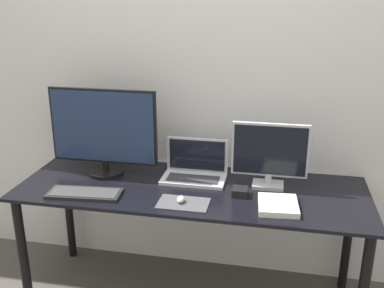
% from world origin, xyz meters
% --- Properties ---
extents(wall_back, '(7.00, 0.05, 2.50)m').
position_xyz_m(wall_back, '(0.00, 0.73, 1.25)').
color(wall_back, silver).
rests_on(wall_back, ground_plane).
extents(desk, '(1.88, 0.66, 0.71)m').
position_xyz_m(desk, '(0.00, 0.33, 0.61)').
color(desk, black).
rests_on(desk, ground_plane).
extents(monitor_left, '(0.62, 0.20, 0.50)m').
position_xyz_m(monitor_left, '(-0.52, 0.43, 0.97)').
color(monitor_left, black).
rests_on(monitor_left, desk).
extents(monitor_right, '(0.40, 0.12, 0.36)m').
position_xyz_m(monitor_right, '(0.41, 0.43, 0.90)').
color(monitor_right, '#B2B2B7').
rests_on(monitor_right, desk).
extents(laptop, '(0.35, 0.21, 0.22)m').
position_xyz_m(laptop, '(-0.01, 0.47, 0.77)').
color(laptop, silver).
rests_on(laptop, desk).
extents(keyboard, '(0.39, 0.18, 0.02)m').
position_xyz_m(keyboard, '(-0.53, 0.13, 0.72)').
color(keyboard, black).
rests_on(keyboard, desk).
extents(mousepad, '(0.26, 0.16, 0.00)m').
position_xyz_m(mousepad, '(0.00, 0.13, 0.71)').
color(mousepad, '#47474C').
rests_on(mousepad, desk).
extents(mouse, '(0.04, 0.06, 0.03)m').
position_xyz_m(mouse, '(-0.02, 0.14, 0.73)').
color(mouse, silver).
rests_on(mouse, mousepad).
extents(book, '(0.21, 0.23, 0.03)m').
position_xyz_m(book, '(0.46, 0.18, 0.73)').
color(book, silver).
rests_on(book, desk).
extents(power_brick, '(0.08, 0.08, 0.04)m').
position_xyz_m(power_brick, '(0.27, 0.29, 0.73)').
color(power_brick, black).
rests_on(power_brick, desk).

